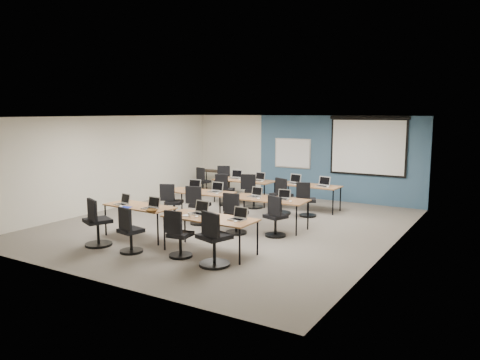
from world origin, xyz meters
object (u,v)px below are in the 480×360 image
Objects in this scene: whiteboard at (293,153)px; task_chair_9 at (252,194)px; task_chair_7 at (275,220)px; utility_table at (213,173)px; training_table_back_left at (244,181)px; task_chair_4 at (172,205)px; training_table_back_right at (310,187)px; task_chair_6 at (235,217)px; task_chair_2 at (178,238)px; laptop_6 at (255,194)px; laptop_8 at (235,176)px; task_chair_8 at (225,192)px; spare_chair_b at (202,184)px; task_chair_10 at (281,199)px; laptop_9 at (259,179)px; task_chair_0 at (97,226)px; laptop_2 at (199,211)px; task_chair_5 at (198,208)px; task_chair_1 at (129,234)px; laptop_0 at (123,202)px; task_chair_11 at (307,202)px; projector_screen at (368,143)px; training_table_mid_left at (200,193)px; training_table_front_right at (210,219)px; laptop_10 at (294,181)px; laptop_1 at (151,206)px; training_table_front_left at (139,208)px; laptop_11 at (323,184)px; laptop_4 at (193,187)px; laptop_7 at (283,197)px; task_chair_3 at (213,243)px; spare_chair_a at (228,183)px; laptop_3 at (238,217)px; laptop_5 at (216,190)px.

whiteboard is 2.55m from task_chair_9.
utility_table is (-4.69, 4.33, 0.26)m from task_chair_7.
task_chair_4 reaches higher than training_table_back_left.
training_table_back_right is 1.79× the size of task_chair_6.
laptop_6 is at bearing 83.06° from task_chair_2.
task_chair_8 is (0.07, -0.70, -0.40)m from laptop_8.
task_chair_4 is at bearing -53.07° from spare_chair_b.
task_chair_7 is at bearing -42.64° from task_chair_10.
task_chair_0 is at bearing -92.28° from laptop_9.
laptop_2 is (1.67, -4.64, 0.11)m from training_table_back_left.
laptop_2 reaches higher than task_chair_7.
task_chair_5 is at bearing -94.35° from whiteboard.
task_chair_1 is at bearing -68.75° from utility_table.
laptop_9 is at bearing 91.33° from laptop_0.
laptop_2 reaches higher than task_chair_11.
projector_screen reaches higher than task_chair_2.
training_table_mid_left is at bearing -84.51° from laptop_8.
training_table_front_right is 2.44m from task_chair_5.
laptop_1 is at bearing -94.58° from laptop_10.
laptop_10 reaches higher than training_table_front_right.
training_table_front_left is 5.37m from laptop_11.
laptop_7 is at bearing -10.04° from laptop_4.
laptop_1 is 5.78m from spare_chair_b.
task_chair_0 is at bearing -103.81° from laptop_11.
task_chair_9 is at bearing 70.36° from training_table_mid_left.
projector_screen is 6.86× the size of laptop_2.
task_chair_1 is 5.88m from laptop_8.
task_chair_11 is (0.78, -0.88, -0.41)m from laptop_10.
task_chair_11 is 1.00× the size of utility_table.
laptop_8 reaches higher than laptop_9.
laptop_1 is at bearing 179.54° from task_chair_3.
utility_table is 0.87m from spare_chair_b.
laptop_2 is at bearing 51.06° from task_chair_0.
laptop_9 is at bearing -53.71° from spare_chair_a.
laptop_9 is (0.87, 4.83, 0.00)m from laptop_0.
task_chair_7 is (2.89, -0.77, -0.40)m from laptop_4.
laptop_11 is at bearing 80.82° from laptop_6.
utility_table reaches higher than training_table_back_left.
task_chair_5 is at bearing 146.20° from laptop_3.
whiteboard reaches higher than laptop_3.
training_table_front_right is 1.05× the size of training_table_mid_left.
training_table_front_right is at bearing -85.86° from spare_chair_a.
laptop_9 reaches higher than laptop_7.
spare_chair_a is (-3.39, 0.90, -0.27)m from training_table_back_right.
laptop_1 is (-1.57, 0.03, 0.10)m from training_table_front_right.
laptop_8 is 0.35× the size of task_chair_10.
task_chair_7 is at bearing 64.49° from task_chair_1.
laptop_5 is at bearing 11.47° from task_chair_4.
task_chair_1 reaches higher than training_table_back_right.
whiteboard is 2.43m from spare_chair_a.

